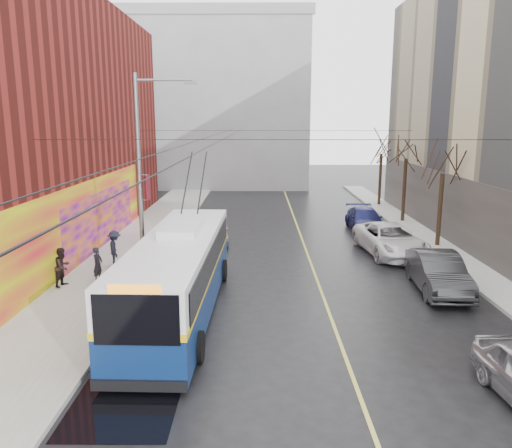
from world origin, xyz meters
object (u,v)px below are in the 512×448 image
Objects in this scene: tree_near at (444,159)px; parked_car_c at (390,240)px; parked_car_b at (438,272)px; pedestrian_b at (63,267)px; streetlight_pole at (143,173)px; parked_car_d at (365,220)px; pedestrian_c at (115,248)px; pedestrian_a at (98,264)px; following_car at (215,231)px; trolleybus at (179,273)px; tree_far at (382,144)px; tree_mid at (407,147)px.

tree_near reaches higher than parked_car_c.
parked_car_b is 15.82m from pedestrian_b.
streetlight_pole is at bearing -53.41° from pedestrian_b.
pedestrian_b reaches higher than parked_car_d.
pedestrian_c is at bearing -8.94° from pedestrian_b.
pedestrian_a is (-14.52, 0.76, 0.10)m from parked_car_b.
pedestrian_b reaches higher than parked_car_b.
pedestrian_b is at bearing -176.96° from parked_car_b.
parked_car_c is at bearing -19.75° from following_car.
pedestrian_c is at bearing -165.94° from tree_near.
parked_car_c is 16.38m from pedestrian_b.
tree_near is 3.69× the size of pedestrian_c.
streetlight_pole is at bearing 119.27° from trolleybus.
parked_car_c is (-3.08, -15.53, -4.33)m from tree_far.
pedestrian_b is (-1.30, -0.59, 0.07)m from pedestrian_a.
trolleybus is 6.92m from pedestrian_c.
following_car is 2.28× the size of pedestrian_c.
pedestrian_a is at bearing -179.36° from parked_car_b.
trolleybus is (2.06, -3.90, -3.28)m from streetlight_pole.
pedestrian_c is (-17.06, -4.27, -3.96)m from tree_near.
streetlight_pole reaches higher than parked_car_d.
tree_mid is at bearing 90.00° from tree_near.
streetlight_pole is 4.62m from pedestrian_c.
parked_car_c is at bearing 41.41° from trolleybus.
streetlight_pole is 13.23m from parked_car_b.
streetlight_pole is 5.39× the size of pedestrian_b.
pedestrian_a is 0.88× the size of pedestrian_c.
streetlight_pole is 19.96m from tree_mid.
streetlight_pole is 16.28m from tree_near.
pedestrian_b reaches higher than pedestrian_a.
tree_mid is 4.36× the size of pedestrian_a.
tree_near reaches higher than pedestrian_a.
trolleybus is 6.00m from pedestrian_b.
tree_mid is 3.85× the size of pedestrian_c.
pedestrian_c reaches higher than pedestrian_b.
pedestrian_b is (-15.24, -11.64, 0.26)m from parked_car_d.
tree_mid reaches higher than pedestrian_a.
parked_car_b is 11.82m from parked_car_d.
tree_far reaches higher than parked_car_c.
pedestrian_c is (-17.06, -11.27, -4.24)m from tree_mid.
streetlight_pole is 1.80× the size of parked_car_d.
trolleybus is 6.89× the size of pedestrian_c.
parked_car_b is 2.96× the size of pedestrian_b.
tree_mid is 15.32m from parked_car_b.
tree_mid is 20.89m from pedestrian_c.
tree_near reaches higher than pedestrian_b.
trolleybus is at bearing -163.45° from pedestrian_c.
following_car is at bearing -155.31° from tree_mid.
tree_mid is at bearing 63.89° from parked_car_c.
pedestrian_c is at bearing -146.55° from tree_mid.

